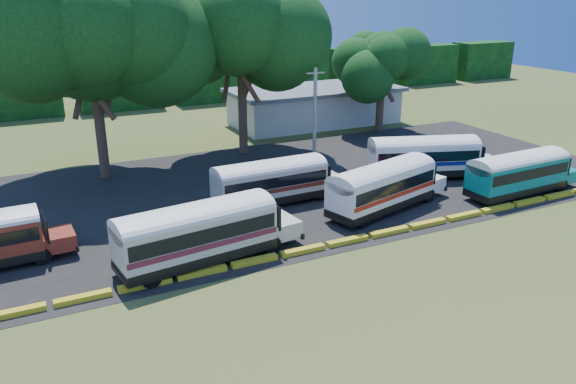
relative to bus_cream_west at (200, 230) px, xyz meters
name	(u,v)px	position (x,y,z in m)	size (l,w,h in m)	color
ground	(287,266)	(4.08, -2.34, -1.97)	(160.00, 160.00, 0.00)	#35521B
asphalt_strip	(228,195)	(5.08, 9.66, -1.96)	(64.00, 24.00, 0.02)	black
curb	(279,256)	(4.08, -1.34, -1.82)	(53.70, 0.45, 0.30)	gold
terminal_building	(315,105)	(22.08, 27.66, 0.06)	(19.00, 9.00, 4.00)	beige
treeline_backdrop	(120,85)	(4.08, 45.66, 1.03)	(130.00, 4.00, 6.00)	black
bus_cream_west	(200,230)	(0.00, 0.00, 0.00)	(10.87, 3.94, 3.49)	black
bus_cream_east	(272,180)	(7.30, 6.56, -0.16)	(9.82, 2.70, 3.20)	black
bus_white_red	(384,184)	(13.50, 2.09, -0.07)	(10.56, 5.19, 3.37)	black
bus_white_blue	(426,155)	(20.65, 6.55, -0.05)	(10.62, 5.71, 3.40)	black
bus_teal	(520,171)	(24.17, 0.35, -0.13)	(9.87, 2.81, 3.22)	black
tree_west	(90,37)	(-2.31, 18.05, 8.93)	(13.01, 13.01, 15.70)	#3D2A1E
tree_center	(240,31)	(10.36, 19.76, 8.93)	(10.86, 10.86, 14.94)	#3D2A1E
tree_east	(383,59)	(26.59, 21.49, 5.57)	(7.35, 7.35, 10.31)	#3D2A1E
utility_pole	(315,118)	(13.91, 12.65, 2.34)	(1.60, 0.30, 8.40)	gray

